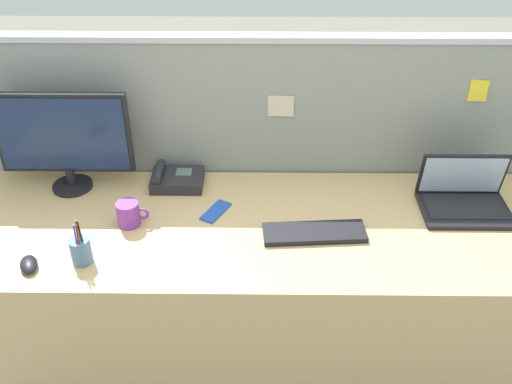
{
  "coord_description": "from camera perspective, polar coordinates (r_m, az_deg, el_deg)",
  "views": [
    {
      "loc": [
        0.02,
        -1.79,
        2.1
      ],
      "look_at": [
        0.0,
        0.05,
        0.86
      ],
      "focal_mm": 40.6,
      "sensor_mm": 36.0,
      "label": 1
    }
  ],
  "objects": [
    {
      "name": "desk",
      "position": [
        2.49,
        -0.01,
        -10.03
      ],
      "size": [
        2.28,
        0.76,
        0.74
      ],
      "primitive_type": "cube",
      "color": "tan",
      "rests_on": "ground_plane"
    },
    {
      "name": "computer_mouse_right_hand",
      "position": [
        2.19,
        -21.49,
        -6.65
      ],
      "size": [
        0.09,
        0.12,
        0.03
      ],
      "primitive_type": "ellipsoid",
      "rotation": [
        0.0,
        0.0,
        0.4
      ],
      "color": "black",
      "rests_on": "desk"
    },
    {
      "name": "keyboard_main",
      "position": [
        2.2,
        5.77,
        -4.02
      ],
      "size": [
        0.4,
        0.15,
        0.02
      ],
      "primitive_type": "cube",
      "rotation": [
        0.0,
        0.0,
        0.07
      ],
      "color": "black",
      "rests_on": "desk"
    },
    {
      "name": "cell_phone_blue_case",
      "position": [
        2.32,
        -3.99,
        -1.92
      ],
      "size": [
        0.12,
        0.16,
        0.01
      ],
      "primitive_type": "cube",
      "rotation": [
        0.0,
        0.0,
        -0.49
      ],
      "color": "blue",
      "rests_on": "desk"
    },
    {
      "name": "cubicle_divider",
      "position": [
        2.63,
        0.09,
        1.25
      ],
      "size": [
        2.7,
        0.08,
        1.35
      ],
      "color": "gray",
      "rests_on": "ground_plane"
    },
    {
      "name": "pen_cup",
      "position": [
        2.14,
        -16.88,
        -5.51
      ],
      "size": [
        0.07,
        0.07,
        0.18
      ],
      "color": "#4C7093",
      "rests_on": "desk"
    },
    {
      "name": "desktop_monitor",
      "position": [
        2.47,
        -18.47,
        5.15
      ],
      "size": [
        0.55,
        0.17,
        0.43
      ],
      "color": "black",
      "rests_on": "desk"
    },
    {
      "name": "coffee_mug",
      "position": [
        2.28,
        -12.41,
        -2.07
      ],
      "size": [
        0.13,
        0.09,
        0.1
      ],
      "color": "purple",
      "rests_on": "desk"
    },
    {
      "name": "desk_phone",
      "position": [
        2.49,
        -7.91,
        1.26
      ],
      "size": [
        0.22,
        0.17,
        0.09
      ],
      "color": "#232328",
      "rests_on": "desk"
    },
    {
      "name": "laptop",
      "position": [
        2.46,
        19.8,
        -0.39
      ],
      "size": [
        0.35,
        0.25,
        0.21
      ],
      "color": "black",
      "rests_on": "desk"
    },
    {
      "name": "ground_plane",
      "position": [
        2.76,
        -0.01,
        -15.54
      ],
      "size": [
        10.0,
        10.0,
        0.0
      ],
      "primitive_type": "plane",
      "color": "slate"
    }
  ]
}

